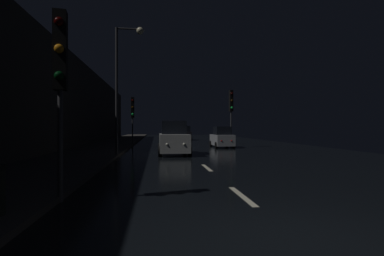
{
  "coord_description": "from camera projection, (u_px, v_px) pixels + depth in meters",
  "views": [
    {
      "loc": [
        -2.21,
        -4.47,
        1.79
      ],
      "look_at": [
        0.48,
        17.9,
        1.75
      ],
      "focal_mm": 27.57,
      "sensor_mm": 36.0,
      "label": 1
    }
  ],
  "objects": [
    {
      "name": "car_distant_taillights",
      "position": [
        185.0,
        134.0,
        41.81
      ],
      "size": [
        1.84,
        3.98,
        2.01
      ],
      "rotation": [
        0.0,
        0.0,
        1.57
      ],
      "color": "black",
      "rests_on": "ground"
    },
    {
      "name": "sidewalk_left",
      "position": [
        109.0,
        145.0,
        28.22
      ],
      "size": [
        4.4,
        84.0,
        0.15
      ],
      "primitive_type": "cube",
      "color": "#33302D",
      "rests_on": "ground"
    },
    {
      "name": "traffic_light_far_right",
      "position": [
        231.0,
        106.0,
        26.32
      ],
      "size": [
        0.34,
        0.47,
        5.12
      ],
      "rotation": [
        0.0,
        0.0,
        -1.45
      ],
      "color": "#38383A",
      "rests_on": "ground"
    },
    {
      "name": "lane_centerline",
      "position": [
        203.0,
        165.0,
        14.17
      ],
      "size": [
        0.16,
        16.39,
        0.01
      ],
      "color": "beige",
      "rests_on": "ground"
    },
    {
      "name": "streetlamp_overhead",
      "position": [
        124.0,
        72.0,
        17.81
      ],
      "size": [
        1.7,
        0.44,
        7.9
      ],
      "color": "#2D2D30",
      "rests_on": "ground"
    },
    {
      "name": "traffic_light_near_left",
      "position": [
        60.0,
        64.0,
        7.04
      ],
      "size": [
        0.35,
        0.48,
        4.59
      ],
      "rotation": [
        0.0,
        0.0,
        -1.42
      ],
      "color": "#38383A",
      "rests_on": "ground"
    },
    {
      "name": "traffic_light_far_left",
      "position": [
        133.0,
        111.0,
        26.99
      ],
      "size": [
        0.35,
        0.47,
        4.57
      ],
      "rotation": [
        0.0,
        0.0,
        -1.45
      ],
      "color": "#38383A",
      "rests_on": "ground"
    },
    {
      "name": "ground",
      "position": [
        179.0,
        146.0,
        29.03
      ],
      "size": [
        25.82,
        84.0,
        0.02
      ],
      "primitive_type": "cube",
      "color": "black"
    },
    {
      "name": "building_facade_left",
      "position": [
        71.0,
        102.0,
        24.43
      ],
      "size": [
        0.8,
        63.0,
        7.81
      ],
      "primitive_type": "cube",
      "color": "#2D2B28",
      "rests_on": "ground"
    },
    {
      "name": "car_approaching_headlights",
      "position": [
        174.0,
        139.0,
        19.58
      ],
      "size": [
        2.03,
        4.4,
        2.22
      ],
      "rotation": [
        0.0,
        0.0,
        -1.57
      ],
      "color": "silver",
      "rests_on": "ground"
    },
    {
      "name": "car_parked_right_far",
      "position": [
        222.0,
        138.0,
        26.41
      ],
      "size": [
        1.71,
        3.71,
        1.87
      ],
      "rotation": [
        0.0,
        0.0,
        1.57
      ],
      "color": "#A5A8AD",
      "rests_on": "ground"
    }
  ]
}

